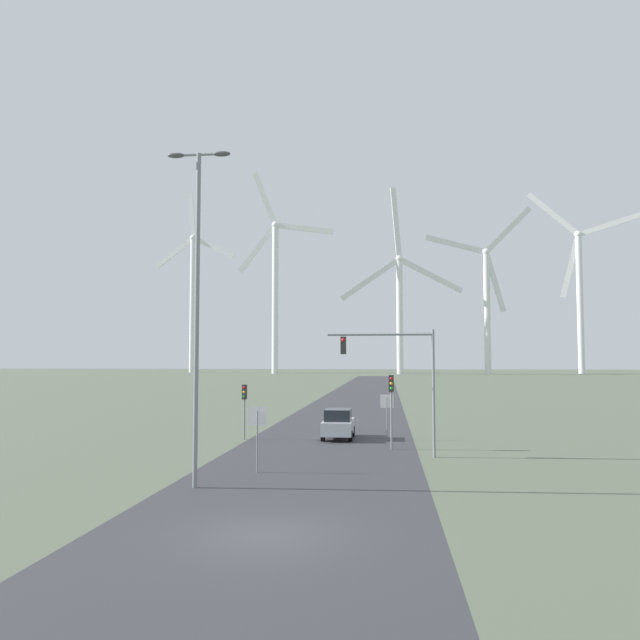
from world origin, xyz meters
TOP-DOWN VIEW (x-y plane):
  - ground_plane at (0.00, 0.00)m, footprint 600.00×600.00m
  - road_surface at (0.00, 48.00)m, footprint 10.00×240.00m
  - streetlamp at (-3.87, 5.94)m, footprint 2.54×0.32m
  - stop_sign_near at (-2.18, 9.34)m, footprint 0.81×0.07m
  - stop_sign_far at (3.42, 20.87)m, footprint 0.81×0.07m
  - traffic_light_post_near_left at (-5.26, 20.18)m, footprint 0.28×0.34m
  - traffic_light_post_near_right at (3.66, 16.96)m, footprint 0.28×0.34m
  - traffic_light_mast_overhead at (3.91, 14.41)m, footprint 5.41×0.34m
  - car_approaching at (0.43, 21.14)m, footprint 1.88×4.10m
  - wind_turbine_far_left at (-69.75, 211.51)m, footprint 31.79×3.89m
  - wind_turbine_left at (-35.22, 196.21)m, footprint 33.90×2.60m
  - wind_turbine_center at (7.85, 193.03)m, footprint 41.69×12.12m
  - wind_turbine_right at (37.57, 199.13)m, footprint 36.42×2.60m
  - wind_turbine_far_right at (70.90, 208.21)m, footprint 38.32×9.07m

SIDE VIEW (x-z plane):
  - ground_plane at x=0.00m, z-range 0.00..0.00m
  - road_surface at x=0.00m, z-range 0.00..0.01m
  - car_approaching at x=0.43m, z-range 0.00..1.83m
  - stop_sign_far at x=3.42m, z-range 0.55..3.29m
  - stop_sign_near at x=-2.18m, z-range 0.57..3.40m
  - traffic_light_post_near_left at x=-5.26m, z-range 0.78..4.12m
  - traffic_light_post_near_right at x=3.66m, z-range 0.93..4.95m
  - traffic_light_mast_overhead at x=3.91m, z-range 1.41..7.81m
  - streetlamp at x=-3.87m, z-range 1.29..14.32m
  - wind_turbine_center at x=7.85m, z-range -6.34..56.95m
  - wind_turbine_right at x=37.57m, z-range -2.30..55.07m
  - wind_turbine_far_right at x=70.90m, z-range -2.24..63.12m
  - wind_turbine_far_left at x=-69.75m, z-range -3.72..65.50m
  - wind_turbine_left at x=-35.22m, z-range -3.97..67.54m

